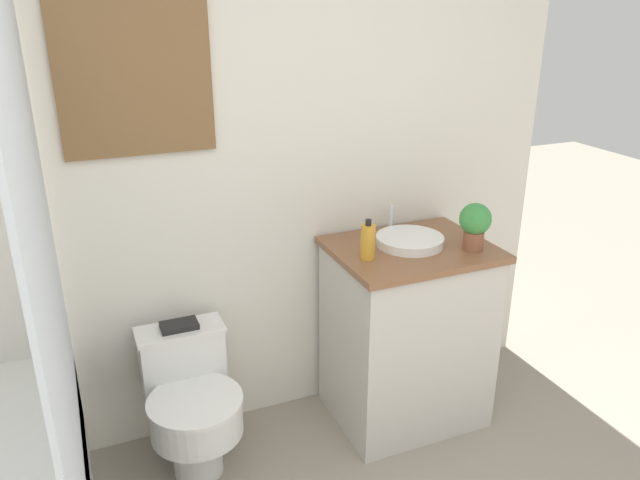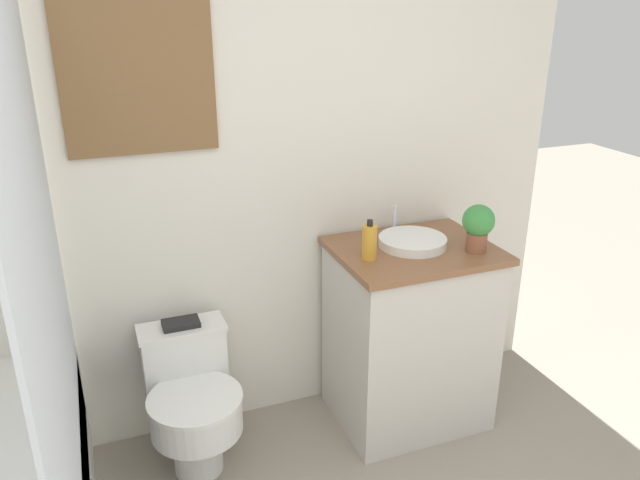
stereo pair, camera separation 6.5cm
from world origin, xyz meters
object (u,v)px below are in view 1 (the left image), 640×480
soap_bottle (368,241)px  sink (409,240)px  toilet (191,402)px  book_on_tank (179,325)px  potted_plant (475,223)px

soap_bottle → sink: bearing=15.4°
toilet → book_on_tank: (-0.00, 0.14, 0.29)m
sink → soap_bottle: soap_bottle is taller
soap_bottle → book_on_tank: bearing=165.0°
sink → soap_bottle: (-0.24, -0.07, 0.06)m
soap_bottle → book_on_tank: (-0.77, 0.21, -0.34)m
soap_bottle → potted_plant: (0.46, -0.09, 0.04)m
sink → book_on_tank: (-1.01, 0.14, -0.28)m
toilet → soap_bottle: size_ratio=3.49×
sink → potted_plant: potted_plant is taller
soap_bottle → potted_plant: potted_plant is taller
toilet → potted_plant: (1.23, -0.16, 0.67)m
sink → book_on_tank: bearing=172.1°
potted_plant → soap_bottle: bearing=169.2°
potted_plant → book_on_tank: (-1.23, 0.29, -0.38)m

